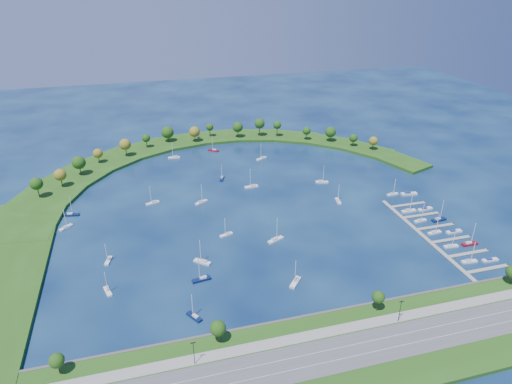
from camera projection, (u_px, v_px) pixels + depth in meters
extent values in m
plane|color=#07173D|center=(250.00, 202.00, 267.27)|extent=(700.00, 700.00, 0.00)
cube|color=#274D14|center=(337.00, 356.00, 159.87)|extent=(420.00, 42.00, 1.60)
cube|color=#474442|center=(314.00, 316.00, 178.39)|extent=(420.00, 1.20, 1.80)
cube|color=#515154|center=(337.00, 354.00, 159.49)|extent=(420.00, 16.00, 0.12)
cube|color=gray|center=(325.00, 332.00, 168.99)|extent=(420.00, 5.00, 0.12)
cube|color=silver|center=(340.00, 359.00, 157.30)|extent=(420.00, 0.15, 0.02)
cube|color=silver|center=(334.00, 349.00, 161.62)|extent=(420.00, 0.15, 0.02)
cylinder|color=#382314|center=(59.00, 369.00, 150.69)|extent=(0.56, 0.56, 4.90)
sphere|color=#204411|center=(57.00, 361.00, 149.13)|extent=(5.20, 5.20, 5.20)
cylinder|color=#382314|center=(218.00, 337.00, 163.59)|extent=(0.56, 0.56, 5.25)
sphere|color=#204411|center=(218.00, 329.00, 161.88)|extent=(6.00, 6.00, 6.00)
cylinder|color=#382314|center=(377.00, 305.00, 178.84)|extent=(0.56, 0.56, 5.60)
sphere|color=#204411|center=(378.00, 297.00, 177.13)|extent=(5.20, 5.20, 5.20)
cylinder|color=#382314|center=(511.00, 279.00, 194.33)|extent=(0.56, 0.56, 4.90)
cylinder|color=black|center=(194.00, 354.00, 153.26)|extent=(0.24, 0.24, 10.00)
cylinder|color=black|center=(400.00, 312.00, 172.13)|extent=(0.24, 0.24, 10.00)
cube|color=#274D14|center=(23.00, 223.00, 243.67)|extent=(43.73, 48.72, 2.00)
cube|color=#274D14|center=(46.00, 197.00, 271.23)|extent=(50.23, 54.30, 2.00)
cube|color=#274D14|center=(76.00, 177.00, 298.03)|extent=(54.07, 56.09, 2.00)
cube|color=#274D14|center=(109.00, 161.00, 322.53)|extent=(55.20, 54.07, 2.00)
cube|color=#274D14|center=(144.00, 150.00, 343.30)|extent=(53.65, 48.47, 2.00)
cube|color=#274D14|center=(180.00, 142.00, 359.15)|extent=(49.62, 39.75, 2.00)
cube|color=#274D14|center=(217.00, 137.00, 369.15)|extent=(44.32, 29.96, 2.00)
cube|color=#274D14|center=(253.00, 136.00, 372.73)|extent=(49.49, 38.05, 2.00)
cube|color=#274D14|center=(290.00, 137.00, 369.68)|extent=(51.13, 44.12, 2.00)
cube|color=#274D14|center=(327.00, 141.00, 360.18)|extent=(49.19, 47.96, 2.00)
cube|color=#274D14|center=(363.00, 149.00, 344.77)|extent=(43.90, 49.49, 2.00)
cube|color=#274D14|center=(398.00, 160.00, 324.35)|extent=(35.67, 48.74, 2.00)
cylinder|color=#382314|center=(38.00, 192.00, 266.82)|extent=(0.56, 0.56, 7.89)
sphere|color=#204411|center=(36.00, 184.00, 264.38)|extent=(7.56, 7.56, 7.56)
cylinder|color=#382314|center=(62.00, 182.00, 280.58)|extent=(0.56, 0.56, 6.86)
sphere|color=brown|center=(60.00, 175.00, 278.37)|extent=(7.57, 7.57, 7.57)
cylinder|color=#382314|center=(80.00, 170.00, 296.97)|extent=(0.56, 0.56, 7.19)
sphere|color=#204411|center=(79.00, 163.00, 294.58)|extent=(8.88, 8.88, 8.88)
cylinder|color=#382314|center=(99.00, 159.00, 315.91)|extent=(0.56, 0.56, 5.91)
sphere|color=brown|center=(98.00, 153.00, 313.99)|extent=(6.79, 6.79, 6.79)
cylinder|color=#382314|center=(126.00, 151.00, 326.78)|extent=(0.56, 0.56, 7.67)
sphere|color=brown|center=(125.00, 144.00, 324.33)|extent=(8.27, 8.27, 8.27)
cylinder|color=#382314|center=(147.00, 144.00, 343.32)|extent=(0.56, 0.56, 6.42)
sphere|color=#204411|center=(146.00, 138.00, 341.33)|extent=(6.27, 6.27, 6.27)
cylinder|color=#382314|center=(168.00, 138.00, 355.47)|extent=(0.56, 0.56, 5.80)
sphere|color=#204411|center=(168.00, 132.00, 353.31)|extent=(9.67, 9.67, 9.67)
cylinder|color=#382314|center=(195.00, 138.00, 355.30)|extent=(0.56, 0.56, 6.46)
sphere|color=brown|center=(195.00, 132.00, 353.09)|extent=(8.59, 8.59, 8.59)
cylinder|color=#382314|center=(210.00, 133.00, 365.86)|extent=(0.56, 0.56, 7.03)
sphere|color=#204411|center=(210.00, 127.00, 363.75)|extent=(6.08, 6.08, 6.08)
cylinder|color=#382314|center=(238.00, 133.00, 364.19)|extent=(0.56, 0.56, 7.11)
sphere|color=#204411|center=(238.00, 127.00, 361.86)|extent=(8.40, 8.40, 8.40)
cylinder|color=#382314|center=(260.00, 131.00, 366.77)|extent=(0.56, 0.56, 9.08)
sphere|color=#204411|center=(260.00, 124.00, 364.00)|extent=(8.34, 8.34, 8.34)
cylinder|color=#382314|center=(277.00, 132.00, 365.73)|extent=(0.56, 0.56, 8.55)
sphere|color=#204411|center=(277.00, 125.00, 363.23)|extent=(6.59, 6.59, 6.59)
cylinder|color=#382314|center=(306.00, 136.00, 359.02)|extent=(0.56, 0.56, 6.34)
sphere|color=#204411|center=(307.00, 131.00, 357.03)|extent=(6.44, 6.44, 6.44)
cylinder|color=#382314|center=(330.00, 138.00, 355.89)|extent=(0.56, 0.56, 6.07)
sphere|color=#204411|center=(331.00, 132.00, 353.78)|extent=(8.50, 8.50, 8.50)
cylinder|color=#382314|center=(353.00, 143.00, 346.29)|extent=(0.56, 0.56, 5.41)
sphere|color=#204411|center=(353.00, 138.00, 344.51)|extent=(6.36, 6.36, 6.36)
cylinder|color=#382314|center=(373.00, 146.00, 339.08)|extent=(0.56, 0.56, 5.80)
sphere|color=brown|center=(373.00, 141.00, 337.17)|extent=(6.82, 6.82, 6.82)
cylinder|color=gray|center=(198.00, 136.00, 363.38)|extent=(2.20, 2.20, 4.19)
cylinder|color=gray|center=(197.00, 133.00, 362.38)|extent=(2.60, 2.60, 0.30)
cube|color=gray|center=(423.00, 236.00, 232.86)|extent=(2.20, 82.00, 0.40)
cube|color=gray|center=(488.00, 269.00, 207.22)|extent=(22.00, 2.00, 0.40)
cylinder|color=#382314|center=(507.00, 265.00, 209.68)|extent=(0.36, 0.36, 1.60)
cube|color=gray|center=(469.00, 253.00, 218.62)|extent=(22.00, 2.00, 0.40)
cylinder|color=#382314|center=(487.00, 250.00, 221.08)|extent=(0.36, 0.36, 1.60)
cube|color=gray|center=(451.00, 239.00, 230.01)|extent=(22.00, 2.00, 0.40)
cylinder|color=#382314|center=(469.00, 236.00, 232.47)|extent=(0.36, 0.36, 1.60)
cube|color=gray|center=(436.00, 227.00, 241.41)|extent=(22.00, 2.00, 0.40)
cylinder|color=#382314|center=(453.00, 224.00, 243.87)|extent=(0.36, 0.36, 1.60)
cube|color=gray|center=(422.00, 215.00, 252.80)|extent=(22.00, 2.00, 0.40)
cylinder|color=#382314|center=(438.00, 212.00, 255.26)|extent=(0.36, 0.36, 1.60)
cube|color=gray|center=(409.00, 205.00, 264.20)|extent=(22.00, 2.00, 0.40)
cylinder|color=#382314|center=(425.00, 202.00, 266.66)|extent=(0.36, 0.36, 1.60)
cube|color=white|center=(295.00, 282.00, 197.98)|extent=(7.41, 8.08, 1.03)
cube|color=#B9B9BD|center=(296.00, 280.00, 198.28)|extent=(3.23, 3.38, 0.72)
cylinder|color=silver|center=(295.00, 272.00, 194.61)|extent=(0.32, 0.32, 11.59)
cube|color=#0A1743|center=(194.00, 317.00, 178.37)|extent=(5.93, 7.62, 0.92)
cube|color=#B9B9BD|center=(195.00, 316.00, 177.56)|extent=(2.71, 3.07, 0.64)
cylinder|color=silver|center=(192.00, 305.00, 176.22)|extent=(0.32, 0.32, 10.35)
cube|color=white|center=(108.00, 291.00, 192.48)|extent=(4.11, 7.69, 0.89)
cube|color=#B9B9BD|center=(107.00, 289.00, 192.70)|extent=(2.13, 2.90, 0.62)
cylinder|color=silver|center=(106.00, 282.00, 189.60)|extent=(0.32, 0.32, 9.99)
cube|color=white|center=(202.00, 262.00, 211.81)|extent=(8.08, 7.36, 1.03)
cube|color=#B9B9BD|center=(204.00, 261.00, 211.10)|extent=(3.37, 3.22, 0.72)
cylinder|color=silver|center=(200.00, 251.00, 209.26)|extent=(0.32, 0.32, 11.55)
cube|color=white|center=(251.00, 187.00, 285.57)|extent=(8.93, 3.10, 1.05)
cube|color=#B9B9BD|center=(253.00, 185.00, 285.43)|extent=(3.19, 1.94, 0.74)
cylinder|color=silver|center=(250.00, 178.00, 282.48)|extent=(0.32, 0.32, 11.84)
cube|color=white|center=(201.00, 202.00, 266.50)|extent=(8.18, 6.04, 0.98)
cube|color=#B9B9BD|center=(200.00, 201.00, 265.61)|extent=(3.26, 2.80, 0.68)
cylinder|color=silver|center=(202.00, 193.00, 264.25)|extent=(0.32, 0.32, 10.97)
cube|color=white|center=(262.00, 159.00, 328.25)|extent=(8.69, 6.04, 1.02)
cube|color=#B9B9BD|center=(262.00, 157.00, 328.38)|extent=(3.42, 2.86, 0.72)
cylinder|color=silver|center=(261.00, 151.00, 325.04)|extent=(0.32, 0.32, 11.53)
cube|color=white|center=(153.00, 203.00, 265.64)|extent=(8.28, 4.66, 0.96)
cube|color=#B9B9BD|center=(154.00, 201.00, 265.67)|extent=(3.15, 2.37, 0.67)
cylinder|color=silver|center=(151.00, 195.00, 262.70)|extent=(0.32, 0.32, 10.78)
cube|color=white|center=(322.00, 182.00, 292.01)|extent=(8.59, 4.50, 0.99)
cube|color=#B9B9BD|center=(321.00, 181.00, 291.64)|extent=(3.23, 2.36, 0.69)
cylinder|color=silver|center=(324.00, 174.00, 289.29)|extent=(0.32, 0.32, 11.17)
cube|color=white|center=(108.00, 261.00, 212.86)|extent=(3.71, 7.37, 0.85)
cube|color=#B9B9BD|center=(109.00, 259.00, 213.17)|extent=(1.97, 2.76, 0.60)
cylinder|color=silver|center=(106.00, 252.00, 210.02)|extent=(0.32, 0.32, 9.59)
cube|color=#0A1743|center=(72.00, 215.00, 252.73)|extent=(8.62, 3.89, 1.00)
cube|color=#B9B9BD|center=(70.00, 214.00, 252.29)|extent=(3.17, 2.16, 0.70)
cylinder|color=silver|center=(71.00, 205.00, 250.04)|extent=(0.32, 0.32, 11.25)
cube|color=maroon|center=(213.00, 150.00, 343.35)|extent=(8.19, 6.64, 1.00)
cube|color=#B9B9BD|center=(214.00, 149.00, 342.72)|extent=(3.33, 3.00, 0.70)
cylinder|color=silver|center=(212.00, 143.00, 340.81)|extent=(0.32, 0.32, 11.25)
cube|color=#0A1743|center=(222.00, 179.00, 296.92)|extent=(4.45, 7.80, 0.90)
cube|color=#B9B9BD|center=(222.00, 177.00, 297.25)|extent=(2.25, 2.97, 0.63)
cylinder|color=silver|center=(222.00, 171.00, 293.92)|extent=(0.32, 0.32, 10.15)
cube|color=#0A1743|center=(201.00, 280.00, 199.80)|extent=(8.80, 3.52, 1.03)
cube|color=#B9B9BD|center=(203.00, 277.00, 199.71)|extent=(3.19, 2.06, 0.72)
cylinder|color=silver|center=(199.00, 268.00, 196.76)|extent=(0.32, 0.32, 11.55)
cube|color=white|center=(276.00, 240.00, 229.17)|extent=(9.26, 6.05, 1.08)
cube|color=#B9B9BD|center=(274.00, 239.00, 228.24)|extent=(3.61, 2.92, 0.76)
cylinder|color=silver|center=(277.00, 228.00, 226.62)|extent=(0.32, 0.32, 12.19)
cube|color=white|center=(338.00, 201.00, 268.06)|extent=(3.34, 7.82, 0.91)
cube|color=#B9B9BD|center=(339.00, 200.00, 267.04)|extent=(1.90, 2.86, 0.64)
cylinder|color=silver|center=(339.00, 192.00, 266.11)|extent=(0.32, 0.32, 10.22)
cube|color=white|center=(66.00, 228.00, 240.35)|extent=(7.05, 6.96, 0.93)
cube|color=#B9B9BD|center=(65.00, 227.00, 239.40)|extent=(3.00, 2.98, 0.65)
cylinder|color=silver|center=(65.00, 218.00, 238.29)|extent=(0.32, 0.32, 10.46)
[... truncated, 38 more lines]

